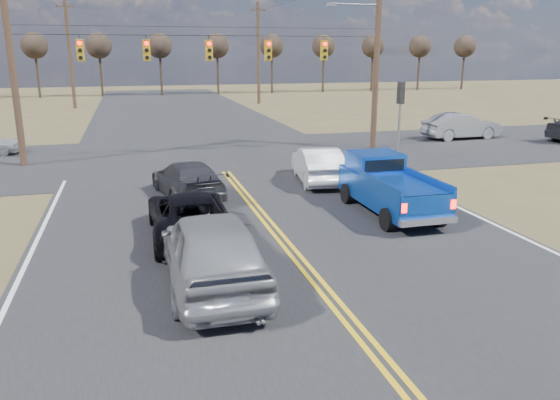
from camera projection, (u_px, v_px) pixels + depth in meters
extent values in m
plane|color=brown|center=(339.00, 310.00, 11.48)|extent=(160.00, 160.00, 0.00)
cube|color=#28282B|center=(244.00, 194.00, 20.79)|extent=(14.00, 120.00, 0.02)
cube|color=#28282B|center=(213.00, 156.00, 28.23)|extent=(120.00, 12.00, 0.02)
cylinder|color=#473323|center=(11.00, 57.00, 24.62)|extent=(0.32, 0.32, 10.00)
cylinder|color=#473323|center=(377.00, 56.00, 29.20)|extent=(0.32, 0.32, 10.00)
cylinder|color=black|center=(209.00, 36.00, 26.65)|extent=(18.00, 0.02, 0.02)
cylinder|color=black|center=(208.00, 27.00, 26.54)|extent=(18.00, 0.02, 0.02)
cube|color=#B28C14|center=(80.00, 50.00, 25.31)|extent=(0.34, 0.24, 1.00)
cylinder|color=#FF0C05|center=(79.00, 43.00, 25.09)|extent=(0.20, 0.06, 0.20)
cylinder|color=black|center=(80.00, 50.00, 25.18)|extent=(0.20, 0.06, 0.20)
cylinder|color=black|center=(81.00, 58.00, 25.26)|extent=(0.20, 0.06, 0.20)
cube|color=black|center=(79.00, 40.00, 25.03)|extent=(0.24, 0.14, 0.03)
cube|color=#B28C14|center=(147.00, 50.00, 26.07)|extent=(0.34, 0.24, 1.00)
cylinder|color=#FF0C05|center=(146.00, 43.00, 25.85)|extent=(0.20, 0.06, 0.20)
cylinder|color=black|center=(147.00, 50.00, 25.94)|extent=(0.20, 0.06, 0.20)
cylinder|color=black|center=(147.00, 57.00, 26.03)|extent=(0.20, 0.06, 0.20)
cube|color=black|center=(146.00, 41.00, 25.80)|extent=(0.24, 0.14, 0.03)
cube|color=#B28C14|center=(209.00, 50.00, 26.83)|extent=(0.34, 0.24, 1.00)
cylinder|color=#FF0C05|center=(209.00, 43.00, 26.62)|extent=(0.20, 0.06, 0.20)
cylinder|color=black|center=(210.00, 50.00, 26.70)|extent=(0.20, 0.06, 0.20)
cylinder|color=black|center=(210.00, 57.00, 26.79)|extent=(0.20, 0.06, 0.20)
cube|color=black|center=(209.00, 41.00, 26.56)|extent=(0.24, 0.14, 0.03)
cube|color=#B28C14|center=(268.00, 50.00, 27.60)|extent=(0.34, 0.24, 1.00)
cylinder|color=#FF0C05|center=(269.00, 44.00, 27.38)|extent=(0.20, 0.06, 0.20)
cylinder|color=black|center=(269.00, 50.00, 27.47)|extent=(0.20, 0.06, 0.20)
cylinder|color=black|center=(269.00, 57.00, 27.55)|extent=(0.20, 0.06, 0.20)
cube|color=black|center=(269.00, 41.00, 27.32)|extent=(0.24, 0.14, 0.03)
cube|color=#B28C14|center=(324.00, 50.00, 28.36)|extent=(0.34, 0.24, 1.00)
cylinder|color=#FF0C05|center=(325.00, 44.00, 28.14)|extent=(0.20, 0.06, 0.20)
cylinder|color=black|center=(325.00, 50.00, 28.23)|extent=(0.20, 0.06, 0.20)
cylinder|color=black|center=(325.00, 57.00, 28.31)|extent=(0.20, 0.06, 0.20)
cube|color=black|center=(325.00, 42.00, 28.08)|extent=(0.24, 0.14, 0.03)
cylinder|color=slate|center=(399.00, 132.00, 25.71)|extent=(0.12, 0.12, 3.20)
cube|color=black|center=(401.00, 93.00, 25.23)|extent=(0.24, 0.34, 1.00)
cylinder|color=slate|center=(354.00, 4.00, 28.16)|extent=(2.80, 0.10, 0.10)
cube|color=slate|center=(331.00, 5.00, 27.84)|extent=(0.55, 0.22, 0.14)
cylinder|color=#473323|center=(70.00, 54.00, 50.68)|extent=(0.32, 0.32, 10.00)
cube|color=#473323|center=(65.00, 6.00, 49.57)|extent=(1.60, 0.12, 0.12)
cylinder|color=#473323|center=(258.00, 54.00, 55.25)|extent=(0.32, 0.32, 10.00)
cube|color=#473323|center=(258.00, 10.00, 54.15)|extent=(1.60, 0.12, 0.12)
cylinder|color=#33261C|center=(38.00, 74.00, 63.03)|extent=(0.28, 0.28, 5.50)
sphere|color=#2D231C|center=(34.00, 45.00, 62.20)|extent=(3.00, 3.00, 3.00)
cylinder|color=#33261C|center=(101.00, 73.00, 64.81)|extent=(0.28, 0.28, 5.50)
sphere|color=#2D231C|center=(99.00, 46.00, 63.98)|extent=(3.00, 3.00, 3.00)
cylinder|color=#33261C|center=(161.00, 72.00, 66.59)|extent=(0.28, 0.28, 5.50)
sphere|color=#2D231C|center=(159.00, 46.00, 65.76)|extent=(3.00, 3.00, 3.00)
cylinder|color=#33261C|center=(218.00, 72.00, 68.37)|extent=(0.28, 0.28, 5.50)
sphere|color=#2D231C|center=(217.00, 46.00, 67.54)|extent=(3.00, 3.00, 3.00)
cylinder|color=#33261C|center=(272.00, 71.00, 70.15)|extent=(0.28, 0.28, 5.50)
sphere|color=#2D231C|center=(272.00, 46.00, 69.32)|extent=(3.00, 3.00, 3.00)
cylinder|color=#33261C|center=(323.00, 71.00, 71.93)|extent=(0.28, 0.28, 5.50)
sphere|color=#2D231C|center=(324.00, 46.00, 71.10)|extent=(3.00, 3.00, 3.00)
cylinder|color=#33261C|center=(372.00, 70.00, 73.71)|extent=(0.28, 0.28, 5.50)
sphere|color=#2D231C|center=(373.00, 46.00, 72.88)|extent=(3.00, 3.00, 3.00)
cylinder|color=#33261C|center=(418.00, 70.00, 75.49)|extent=(0.28, 0.28, 5.50)
sphere|color=#2D231C|center=(420.00, 46.00, 74.66)|extent=(3.00, 3.00, 3.00)
cylinder|color=#33261C|center=(463.00, 70.00, 77.27)|extent=(0.28, 0.28, 5.50)
sphere|color=#2D231C|center=(465.00, 46.00, 76.43)|extent=(3.00, 3.00, 3.00)
cylinder|color=black|center=(388.00, 220.00, 16.43)|extent=(0.29, 0.72, 0.72)
cylinder|color=black|center=(439.00, 215.00, 16.86)|extent=(0.29, 0.72, 0.72)
cylinder|color=black|center=(348.00, 194.00, 19.43)|extent=(0.29, 0.72, 0.72)
cylinder|color=black|center=(391.00, 190.00, 19.87)|extent=(0.29, 0.72, 0.72)
cube|color=#1044AD|center=(391.00, 191.00, 18.03)|extent=(1.80, 4.85, 0.90)
cube|color=#1044AD|center=(375.00, 161.00, 19.05)|extent=(1.66, 1.53, 0.65)
cube|color=black|center=(384.00, 166.00, 18.35)|extent=(1.44, 0.06, 0.40)
cube|color=#1044AD|center=(380.00, 183.00, 16.79)|extent=(0.10, 2.96, 0.18)
cube|color=#1044AD|center=(430.00, 179.00, 17.22)|extent=(0.10, 2.96, 0.18)
cube|color=#1044AD|center=(428.00, 204.00, 15.74)|extent=(1.79, 0.08, 0.54)
cube|color=silver|center=(428.00, 221.00, 15.81)|extent=(1.84, 0.17, 0.20)
cube|color=#FF0C05|center=(404.00, 208.00, 15.52)|extent=(0.16, 0.05, 0.27)
cube|color=#FF0C05|center=(453.00, 204.00, 15.92)|extent=(0.16, 0.05, 0.27)
imported|color=gray|center=(211.00, 249.00, 12.46)|extent=(2.16, 5.30, 1.80)
imported|color=black|center=(190.00, 215.00, 15.82)|extent=(2.26, 4.90, 1.36)
imported|color=silver|center=(318.00, 164.00, 22.54)|extent=(2.17, 4.64, 1.47)
imported|color=#37373D|center=(188.00, 180.00, 20.13)|extent=(2.65, 4.94, 1.36)
imported|color=gray|center=(461.00, 126.00, 33.68)|extent=(1.93, 4.91, 1.59)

